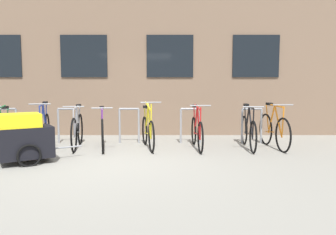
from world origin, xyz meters
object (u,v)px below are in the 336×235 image
Objects in this scene: bicycle_purple at (101,131)px; bicycle_yellow at (147,131)px; bicycle_black at (247,131)px; bicycle_orange at (273,130)px; bicycle_blue at (43,130)px; bicycle_red at (196,131)px; bicycle_silver at (76,130)px; bike_trailer at (24,138)px.

bicycle_yellow reaches higher than bicycle_purple.
bicycle_orange is at bearing 1.67° from bicycle_black.
bicycle_red is at bearing -1.89° from bicycle_blue.
bicycle_silver is at bearing -179.87° from bicycle_orange.
bicycle_red is at bearing -0.73° from bicycle_silver.
bicycle_red is at bearing -178.67° from bicycle_black.
bicycle_blue is 3.49m from bicycle_red.
bicycle_orange is 5.21m from bike_trailer.
bicycle_yellow reaches higher than bicycle_red.
bicycle_orange is 1.22× the size of bike_trailer.
bicycle_orange reaches higher than bike_trailer.
bicycle_orange reaches higher than bicycle_purple.
bicycle_silver is at bearing 69.65° from bike_trailer.
bicycle_red reaches higher than bicycle_black.
bicycle_blue is 1.01× the size of bicycle_black.
bicycle_orange is 0.99× the size of bicycle_silver.
bicycle_silver is at bearing -5.87° from bicycle_blue.
bicycle_silver is (-2.71, 0.03, 0.02)m from bicycle_red.
bicycle_blue is at bearing 98.99° from bike_trailer.
bicycle_silver is (-0.58, 0.06, 0.01)m from bicycle_purple.
bicycle_black is at bearing 18.18° from bike_trailer.
bicycle_silver is 1.56m from bike_trailer.
bicycle_red is 1.01× the size of bicycle_silver.
bicycle_purple is 2.13m from bicycle_red.
bicycle_black is (4.66, -0.09, -0.02)m from bicycle_blue.
bicycle_orange is at bearing 1.44° from bicycle_red.
bike_trailer is (-2.14, -1.44, 0.08)m from bicycle_yellow.
bicycle_black is at bearing -1.08° from bicycle_blue.
bicycle_silver is (0.78, -0.08, -0.01)m from bicycle_blue.
bicycle_blue is 1.27× the size of bike_trailer.
bicycle_purple is 0.96× the size of bicycle_red.
bicycle_blue is 0.79m from bicycle_silver.
bicycle_yellow is 1.11m from bicycle_red.
bicycle_black reaches higher than bike_trailer.
bicycle_orange is (2.85, 0.03, 0.02)m from bicycle_yellow.
bicycle_red reaches higher than bicycle_purple.
bicycle_blue reaches higher than bicycle_black.
bicycle_yellow reaches higher than bicycle_orange.
bicycle_orange is (5.24, -0.07, -0.00)m from bicycle_blue.
bicycle_silver is at bearing 173.92° from bicycle_purple.
bicycle_purple is 1.02m from bicycle_yellow.
bicycle_red is at bearing 23.66° from bike_trailer.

